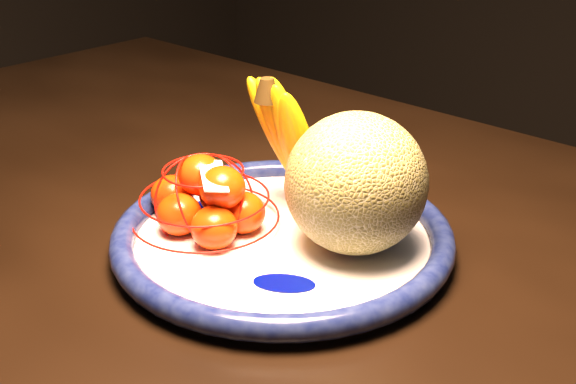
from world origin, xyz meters
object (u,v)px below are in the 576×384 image
Objects in this scene: dining_table at (225,240)px; fruit_bowl at (283,237)px; mandarin_bag at (207,201)px; cantaloupe at (356,183)px; banana_bunch at (291,136)px.

fruit_bowl is at bearing -20.91° from dining_table.
fruit_bowl is 1.70× the size of mandarin_bag.
cantaloupe reaches higher than fruit_bowl.
dining_table is 7.02× the size of mandarin_bag.
dining_table is 0.23m from banana_bunch.
cantaloupe is at bearing -6.76° from dining_table.
fruit_bowl is 0.10m from mandarin_bag.
fruit_bowl is 0.12m from cantaloupe.
fruit_bowl is at bearing -156.18° from cantaloupe.
dining_table is 0.22m from fruit_bowl.
mandarin_bag is (-0.04, -0.11, -0.06)m from banana_bunch.
banana_bunch reaches higher than fruit_bowl.
dining_table is 0.20m from mandarin_bag.
dining_table is 4.14× the size of fruit_bowl.
banana_bunch is (0.13, -0.01, 0.19)m from dining_table.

